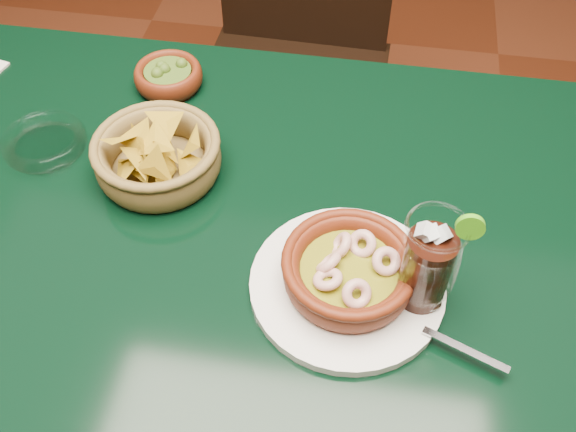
% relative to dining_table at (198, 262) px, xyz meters
% --- Properties ---
extents(ground, '(7.00, 7.00, 0.00)m').
position_rel_dining_table_xyz_m(ground, '(0.00, 0.00, -0.65)').
color(ground, '#471C0C').
rests_on(ground, ground).
extents(dining_table, '(1.20, 0.80, 0.75)m').
position_rel_dining_table_xyz_m(dining_table, '(0.00, 0.00, 0.00)').
color(dining_table, black).
rests_on(dining_table, ground).
extents(dining_chair, '(0.44, 0.44, 0.93)m').
position_rel_dining_table_xyz_m(dining_chair, '(0.04, 0.71, -0.14)').
color(dining_chair, black).
rests_on(dining_chair, ground).
extents(shrimp_plate, '(0.32, 0.25, 0.07)m').
position_rel_dining_table_xyz_m(shrimp_plate, '(0.23, -0.08, 0.13)').
color(shrimp_plate, silver).
rests_on(shrimp_plate, dining_table).
extents(chip_basket, '(0.22, 0.22, 0.12)m').
position_rel_dining_table_xyz_m(chip_basket, '(-0.07, 0.08, 0.13)').
color(chip_basket, brown).
rests_on(chip_basket, dining_table).
extents(guacamole_ramekin, '(0.13, 0.13, 0.04)m').
position_rel_dining_table_xyz_m(guacamole_ramekin, '(-0.11, 0.28, 0.12)').
color(guacamole_ramekin, '#4E1A0A').
rests_on(guacamole_ramekin, dining_table).
extents(cola_drink, '(0.15, 0.15, 0.17)m').
position_rel_dining_table_xyz_m(cola_drink, '(0.31, -0.08, 0.17)').
color(cola_drink, white).
rests_on(cola_drink, dining_table).
extents(glass_ashtray, '(0.13, 0.13, 0.03)m').
position_rel_dining_table_xyz_m(glass_ashtray, '(-0.25, 0.10, 0.11)').
color(glass_ashtray, white).
rests_on(glass_ashtray, dining_table).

